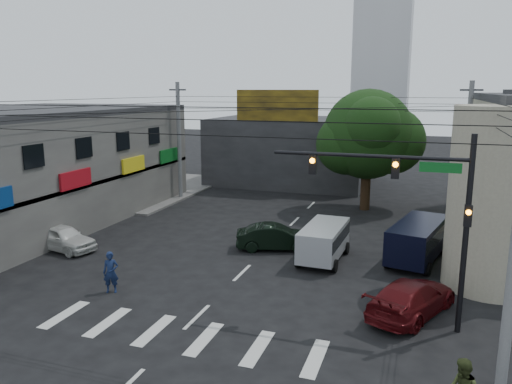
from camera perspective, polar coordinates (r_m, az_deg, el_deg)
The scene contains 17 objects.
ground at distance 22.56m, azimuth -3.42°, elevation -10.93°, with size 160.00×160.00×0.00m, color black.
sidewalk_far_left at distance 46.21m, azimuth -15.72°, elevation 0.54°, with size 16.00×16.00×0.15m, color #514F4C.
building_left at distance 36.58m, azimuth -26.67°, elevation 2.33°, with size 14.00×24.00×7.00m, color #4A4745.
corner_column at distance 23.89m, azimuth 25.76°, elevation -0.75°, with size 4.00×4.00×8.00m, color gray.
building_far at distance 47.13m, azimuth 4.05°, elevation 4.77°, with size 14.00×10.00×6.00m, color #232326.
billboard at distance 42.10m, azimuth 2.39°, elevation 9.83°, with size 7.00×0.30×2.60m, color olive.
tower_distant at distance 90.57m, azimuth 14.51°, elevation 19.82°, with size 9.00×9.00×44.00m, color silver.
street_tree at distance 36.59m, azimuth 12.66°, elevation 6.41°, with size 6.40×6.40×8.70m.
traffic_gantry at distance 18.63m, azimuth 18.00°, elevation -0.78°, with size 7.10×0.35×7.20m.
utility_pole_far_left at distance 39.99m, azimuth -8.78°, elevation 5.73°, with size 0.32×0.32×9.20m, color #59595B.
utility_pole_far_right at distance 35.56m, azimuth 22.90°, elevation 4.21°, with size 0.32×0.32×9.20m, color #59595B.
dark_sedan at distance 27.47m, azimuth 2.21°, elevation -5.18°, with size 4.49×2.74×1.40m, color black.
white_compact at distance 29.33m, azimuth -21.21°, elevation -4.89°, with size 4.32×2.42×1.39m, color silver.
maroon_sedan at distance 20.75m, azimuth 17.36°, elevation -11.45°, with size 3.75×5.21×1.40m, color #470A0D.
silver_minivan at distance 25.89m, azimuth 7.74°, elevation -5.81°, with size 1.98×4.39×1.86m, color #ADAFB6, non-canonical shape.
navy_van at distance 26.77m, azimuth 17.96°, elevation -5.48°, with size 3.03×5.44×2.05m, color black, non-canonical shape.
traffic_officer at distance 22.68m, azimuth -16.26°, elevation -8.80°, with size 0.78×0.67×1.82m, color #111D3E.
Camera 1 is at (7.98, -19.23, 8.68)m, focal length 35.00 mm.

